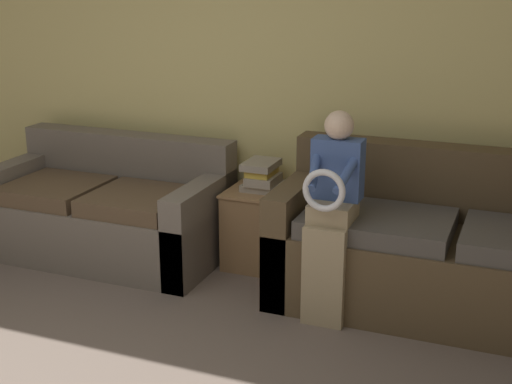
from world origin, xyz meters
TOP-DOWN VIEW (x-y plane):
  - wall_back at (0.00, 2.65)m, footprint 7.56×0.06m
  - couch_main at (1.62, 2.13)m, footprint 2.14×0.85m
  - couch_side at (-0.79, 2.14)m, footprint 1.66×0.87m
  - child_left_seated at (0.94, 1.78)m, footprint 0.29×0.37m
  - side_shelf at (0.30, 2.35)m, footprint 0.45×0.49m
  - book_stack at (0.30, 2.36)m, footprint 0.25×0.28m

SIDE VIEW (x-z plane):
  - side_shelf at x=0.30m, z-range 0.01..0.55m
  - couch_side at x=-0.79m, z-range -0.11..0.71m
  - couch_main at x=1.62m, z-range -0.12..0.81m
  - book_stack at x=0.30m, z-range 0.54..0.73m
  - child_left_seated at x=0.94m, z-range 0.07..1.28m
  - wall_back at x=0.00m, z-range 0.00..2.55m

